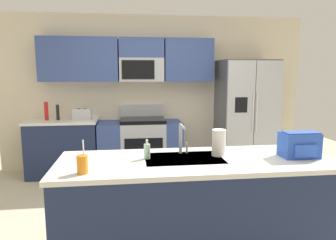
% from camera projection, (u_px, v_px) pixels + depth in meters
% --- Properties ---
extents(ground_plane, '(9.00, 9.00, 0.00)m').
position_uv_depth(ground_plane, '(172.00, 220.00, 3.50)').
color(ground_plane, beige).
rests_on(ground_plane, ground).
extents(kitchen_wall_unit, '(5.20, 0.43, 2.60)m').
position_uv_depth(kitchen_wall_unit, '(147.00, 83.00, 5.30)').
color(kitchen_wall_unit, beige).
rests_on(kitchen_wall_unit, ground).
extents(back_counter, '(1.11, 0.63, 0.90)m').
position_uv_depth(back_counter, '(64.00, 147.00, 5.00)').
color(back_counter, '#1E2A4D').
rests_on(back_counter, ground).
extents(range_oven, '(1.36, 0.61, 1.10)m').
position_uv_depth(range_oven, '(141.00, 146.00, 5.17)').
color(range_oven, '#B7BABF').
rests_on(range_oven, ground).
extents(refrigerator, '(0.90, 0.76, 1.85)m').
position_uv_depth(refrigerator, '(246.00, 116.00, 5.25)').
color(refrigerator, '#4C4F54').
rests_on(refrigerator, ground).
extents(island_counter, '(2.39, 0.86, 0.90)m').
position_uv_depth(island_counter, '(195.00, 208.00, 2.77)').
color(island_counter, '#1E2A4D').
rests_on(island_counter, ground).
extents(toaster, '(0.28, 0.16, 0.18)m').
position_uv_depth(toaster, '(82.00, 114.00, 4.91)').
color(toaster, '#B7BABF').
rests_on(toaster, back_counter).
extents(pepper_mill, '(0.05, 0.05, 0.24)m').
position_uv_depth(pepper_mill, '(58.00, 112.00, 4.91)').
color(pepper_mill, black).
rests_on(pepper_mill, back_counter).
extents(bottle_red, '(0.06, 0.06, 0.29)m').
position_uv_depth(bottle_red, '(46.00, 111.00, 4.89)').
color(bottle_red, red).
rests_on(bottle_red, back_counter).
extents(sink_faucet, '(0.08, 0.21, 0.28)m').
position_uv_depth(sink_faucet, '(182.00, 136.00, 2.85)').
color(sink_faucet, '#B7BABF').
rests_on(sink_faucet, island_counter).
extents(drink_cup_orange, '(0.08, 0.08, 0.26)m').
position_uv_depth(drink_cup_orange, '(82.00, 164.00, 2.31)').
color(drink_cup_orange, orange).
rests_on(drink_cup_orange, island_counter).
extents(soap_dispenser, '(0.06, 0.06, 0.17)m').
position_uv_depth(soap_dispenser, '(147.00, 151.00, 2.71)').
color(soap_dispenser, '#A5D8B2').
rests_on(soap_dispenser, island_counter).
extents(paper_towel_roll, '(0.12, 0.12, 0.24)m').
position_uv_depth(paper_towel_roll, '(219.00, 143.00, 2.80)').
color(paper_towel_roll, white).
rests_on(paper_towel_roll, island_counter).
extents(backpack, '(0.32, 0.22, 0.23)m').
position_uv_depth(backpack, '(300.00, 144.00, 2.75)').
color(backpack, blue).
rests_on(backpack, island_counter).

